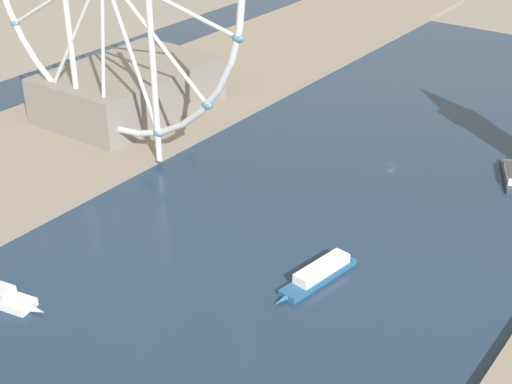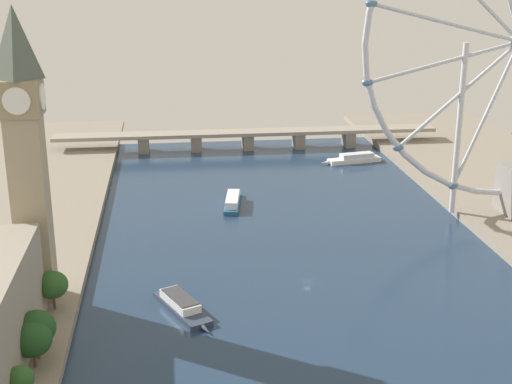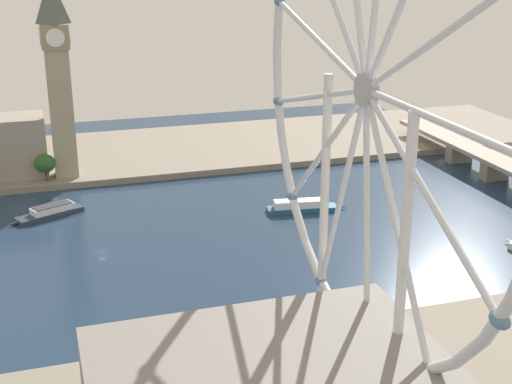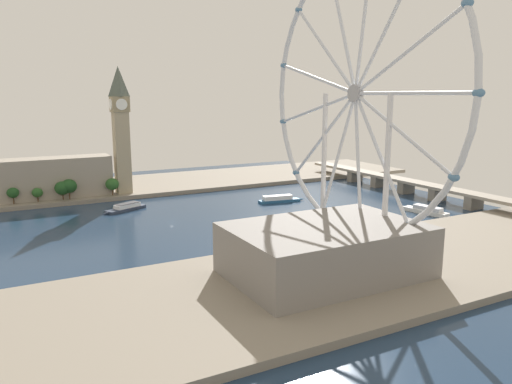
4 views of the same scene
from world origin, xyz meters
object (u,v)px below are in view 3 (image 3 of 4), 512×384
ferris_wheel (366,93)px  tour_boat_2 (50,212)px  clock_tower (58,75)px  tour_boat_1 (302,206)px

ferris_wheel → tour_boat_2: (-138.82, -71.84, -71.76)m
clock_tower → tour_boat_1: 124.32m
clock_tower → tour_boat_2: size_ratio=2.89×
tour_boat_1 → tour_boat_2: 103.67m
ferris_wheel → tour_boat_2: size_ratio=4.34×
ferris_wheel → tour_boat_1: size_ratio=3.94×
tour_boat_1 → tour_boat_2: (-25.24, -100.55, -0.18)m
tour_boat_1 → tour_boat_2: tour_boat_1 is taller
ferris_wheel → tour_boat_1: bearing=165.8°
tour_boat_2 → clock_tower: bearing=-126.8°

